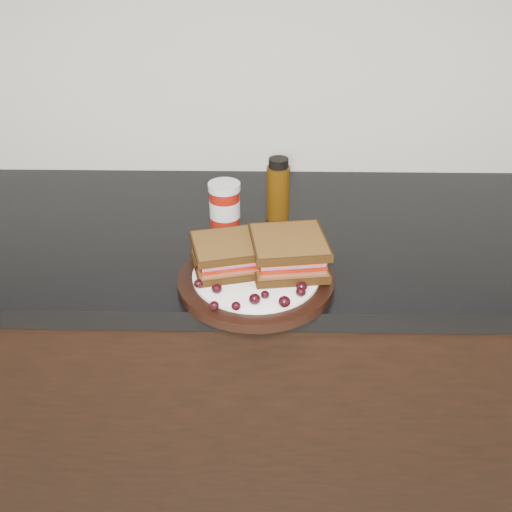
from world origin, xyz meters
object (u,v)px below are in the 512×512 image
Objects in this scene: plate at (256,280)px; sandwich_left at (226,255)px; oil_bottle at (278,189)px; condiment_jar at (225,205)px.

sandwich_left is at bearing 160.51° from plate.
oil_bottle reaches higher than plate.
condiment_jar is (-0.07, 0.22, 0.04)m from plate.
plate is 0.27m from oil_bottle.
sandwich_left is 0.20m from condiment_jar.
sandwich_left is at bearing -112.06° from oil_bottle.
oil_bottle reaches higher than condiment_jar.
plate is 2.04× the size of oil_bottle.
oil_bottle is at bearing 18.70° from condiment_jar.
sandwich_left is 0.26m from oil_bottle.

